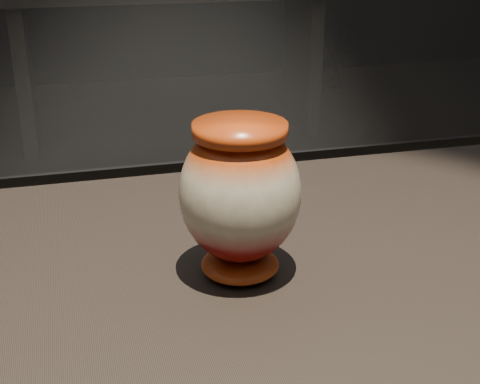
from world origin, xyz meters
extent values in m
cube|color=black|center=(0.00, 0.00, 0.88)|extent=(2.00, 0.80, 0.05)
ellipsoid|color=maroon|center=(0.11, 0.04, 0.91)|extent=(0.10, 0.10, 0.03)
ellipsoid|color=beige|center=(0.11, 0.04, 1.01)|extent=(0.15, 0.15, 0.17)
cylinder|color=#CA4613|center=(0.11, 0.04, 1.08)|extent=(0.11, 0.11, 0.01)
cube|color=black|center=(-0.31, 3.37, 0.42)|extent=(0.08, 0.50, 0.85)
cube|color=black|center=(1.39, 3.37, 0.42)|extent=(0.08, 0.50, 0.85)
camera|label=1|loc=(-0.07, -0.64, 1.30)|focal=50.00mm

